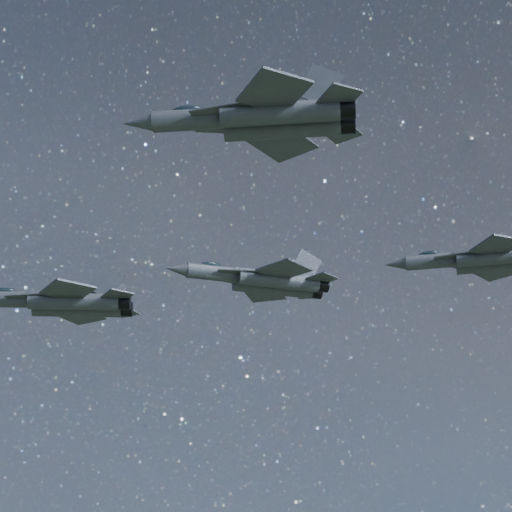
{
  "coord_description": "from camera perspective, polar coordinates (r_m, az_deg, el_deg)",
  "views": [
    {
      "loc": [
        2.96,
        -74.23,
        112.72
      ],
      "look_at": [
        -1.29,
        -0.9,
        144.34
      ],
      "focal_mm": 60.0,
      "sensor_mm": 36.0,
      "label": 1
    }
  ],
  "objects": [
    {
      "name": "jet_right",
      "position": [
        59.29,
        0.39,
        9.15
      ],
      "size": [
        16.86,
        11.94,
        4.28
      ],
      "rotation": [
        0.0,
        0.0,
        -0.05
      ],
      "color": "#3A4048"
    },
    {
      "name": "jet_left",
      "position": [
        92.93,
        0.45,
        -1.63
      ],
      "size": [
        18.73,
        12.52,
        4.75
      ],
      "rotation": [
        0.0,
        0.0,
        0.34
      ],
      "color": "#3A4048"
    },
    {
      "name": "jet_lead",
      "position": [
        87.82,
        -12.87,
        -3.02
      ],
      "size": [
        18.71,
        13.13,
        4.72
      ],
      "rotation": [
        0.0,
        0.0,
        0.1
      ],
      "color": "#3A4048"
    },
    {
      "name": "jet_slot",
      "position": [
        86.74,
        14.96,
        -0.2
      ],
      "size": [
        16.94,
        11.75,
        4.26
      ],
      "rotation": [
        0.0,
        0.0,
        -0.15
      ],
      "color": "#3A4048"
    }
  ]
}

